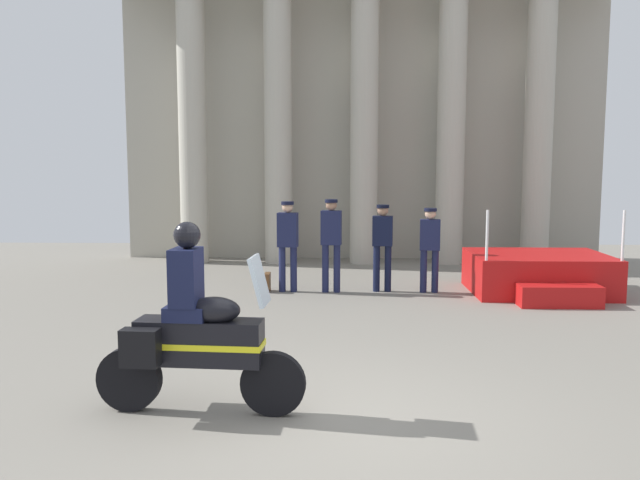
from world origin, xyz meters
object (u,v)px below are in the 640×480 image
at_px(officer_in_row_3, 430,243).
at_px(officer_in_row_1, 331,238).
at_px(officer_in_row_0, 288,239).
at_px(reviewing_stand, 539,275).
at_px(briefcase_on_ground, 267,282).
at_px(motorcycle_with_rider, 192,334).
at_px(officer_in_row_2, 383,240).

bearing_deg(officer_in_row_3, officer_in_row_1, 8.07).
bearing_deg(officer_in_row_3, officer_in_row_0, 7.08).
height_order(officer_in_row_1, officer_in_row_3, officer_in_row_1).
height_order(officer_in_row_0, officer_in_row_1, officer_in_row_1).
distance_m(reviewing_stand, briefcase_on_ground, 5.19).
height_order(reviewing_stand, motorcycle_with_rider, motorcycle_with_rider).
bearing_deg(officer_in_row_2, officer_in_row_1, 12.88).
relative_size(officer_in_row_2, officer_in_row_3, 1.04).
bearing_deg(officer_in_row_2, officer_in_row_0, 9.21).
distance_m(reviewing_stand, motorcycle_with_rider, 8.09).
relative_size(motorcycle_with_rider, briefcase_on_ground, 5.81).
bearing_deg(officer_in_row_0, reviewing_stand, -173.48).
xyz_separation_m(reviewing_stand, motorcycle_with_rider, (-5.24, -6.15, 0.43)).
bearing_deg(officer_in_row_1, officer_in_row_3, -171.93).
distance_m(reviewing_stand, officer_in_row_3, 2.16).
bearing_deg(officer_in_row_2, motorcycle_with_rider, 77.00).
relative_size(officer_in_row_0, motorcycle_with_rider, 0.83).
distance_m(officer_in_row_3, briefcase_on_ground, 3.20).
bearing_deg(briefcase_on_ground, officer_in_row_3, 0.30).
bearing_deg(officer_in_row_3, motorcycle_with_rider, 69.86).
bearing_deg(officer_in_row_2, officer_in_row_3, -177.24).
xyz_separation_m(motorcycle_with_rider, briefcase_on_ground, (0.06, 6.17, -0.61)).
distance_m(officer_in_row_0, officer_in_row_3, 2.71).
bearing_deg(officer_in_row_2, briefcase_on_ground, 9.07).
xyz_separation_m(officer_in_row_1, motorcycle_with_rider, (-1.29, -6.15, -0.26)).
bearing_deg(motorcycle_with_rider, officer_in_row_0, 89.89).
xyz_separation_m(officer_in_row_1, officer_in_row_2, (0.98, 0.10, -0.06)).
height_order(officer_in_row_3, briefcase_on_ground, officer_in_row_3).
relative_size(officer_in_row_0, officer_in_row_3, 1.08).
xyz_separation_m(officer_in_row_0, motorcycle_with_rider, (-0.45, -6.18, -0.23)).
height_order(officer_in_row_3, motorcycle_with_rider, motorcycle_with_rider).
distance_m(officer_in_row_1, briefcase_on_ground, 1.51).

